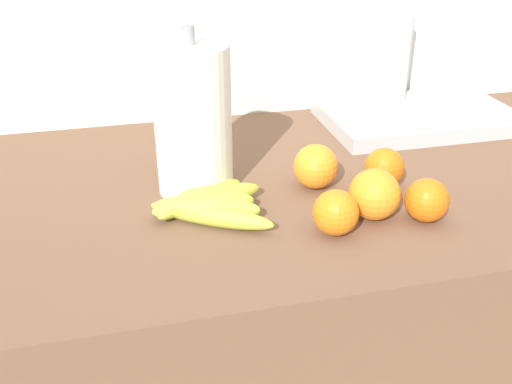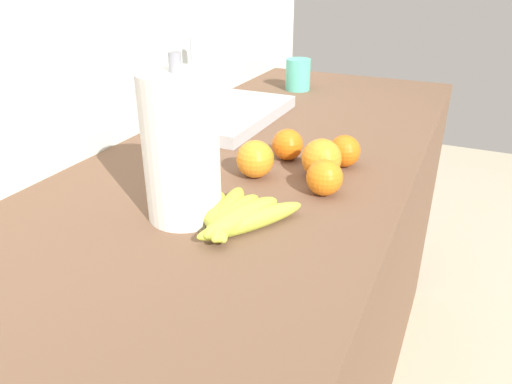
{
  "view_description": "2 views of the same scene",
  "coord_description": "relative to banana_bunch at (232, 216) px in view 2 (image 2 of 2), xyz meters",
  "views": [
    {
      "loc": [
        -0.4,
        -0.91,
        1.4
      ],
      "look_at": [
        -0.21,
        -0.11,
        0.97
      ],
      "focal_mm": 40.95,
      "sensor_mm": 36.0,
      "label": 1
    },
    {
      "loc": [
        -0.92,
        -0.43,
        1.34
      ],
      "look_at": [
        -0.25,
        -0.12,
        0.98
      ],
      "focal_mm": 33.98,
      "sensor_mm": 36.0,
      "label": 2
    }
  ],
  "objects": [
    {
      "name": "orange_back_left",
      "position": [
        0.26,
        -0.07,
        0.02
      ],
      "size": [
        0.08,
        0.08,
        0.08
      ],
      "primitive_type": "sphere",
      "color": "orange",
      "rests_on": "counter"
    },
    {
      "name": "banana_bunch",
      "position": [
        0.0,
        0.0,
        0.0
      ],
      "size": [
        0.2,
        0.21,
        0.04
      ],
      "color": "#B8C53F",
      "rests_on": "counter"
    },
    {
      "name": "counter",
      "position": [
        0.29,
        0.09,
        -0.48
      ],
      "size": [
        1.92,
        0.7,
        0.93
      ],
      "primitive_type": "cube",
      "color": "brown",
      "rests_on": "ground"
    },
    {
      "name": "orange_front",
      "position": [
        0.2,
        0.05,
        0.02
      ],
      "size": [
        0.08,
        0.08,
        0.08
      ],
      "primitive_type": "sphere",
      "color": "orange",
      "rests_on": "counter"
    },
    {
      "name": "orange_right",
      "position": [
        0.18,
        -0.1,
        0.02
      ],
      "size": [
        0.07,
        0.07,
        0.07
      ],
      "primitive_type": "sphere",
      "color": "orange",
      "rests_on": "counter"
    },
    {
      "name": "wall_back",
      "position": [
        0.29,
        0.47,
        -0.3
      ],
      "size": [
        2.32,
        0.06,
        1.3
      ],
      "primitive_type": "cube",
      "color": "silver",
      "rests_on": "ground"
    },
    {
      "name": "sink_basin",
      "position": [
        0.53,
        0.29,
        0.0
      ],
      "size": [
        0.41,
        0.26,
        0.22
      ],
      "color": "#B7BABF",
      "rests_on": "counter"
    },
    {
      "name": "orange_far_right",
      "position": [
        0.32,
        0.03,
        0.02
      ],
      "size": [
        0.07,
        0.07,
        0.07
      ],
      "primitive_type": "sphere",
      "color": "orange",
      "rests_on": "counter"
    },
    {
      "name": "paper_towel_roll",
      "position": [
        -0.0,
        0.09,
        0.11
      ],
      "size": [
        0.13,
        0.13,
        0.28
      ],
      "color": "white",
      "rests_on": "counter"
    },
    {
      "name": "mug",
      "position": [
        0.94,
        0.23,
        0.03
      ],
      "size": [
        0.08,
        0.08,
        0.1
      ],
      "primitive_type": "cylinder",
      "color": "#56BFA5",
      "rests_on": "counter"
    },
    {
      "name": "orange_back_right",
      "position": [
        0.34,
        -0.1,
        0.02
      ],
      "size": [
        0.07,
        0.07,
        0.07
      ],
      "primitive_type": "sphere",
      "color": "orange",
      "rests_on": "counter"
    }
  ]
}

